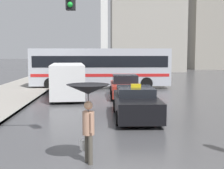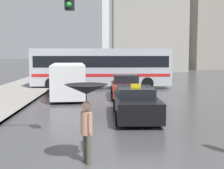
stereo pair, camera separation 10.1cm
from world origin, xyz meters
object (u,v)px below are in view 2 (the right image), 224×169
(taxi, at_px, (136,103))
(ambulance_van, at_px, (68,79))
(sedan_red, at_px, (126,87))
(pedestrian_with_umbrella, at_px, (86,99))
(city_bus, at_px, (101,66))
(monument_cross, at_px, (106,3))

(taxi, distance_m, ambulance_van, 7.35)
(sedan_red, height_order, pedestrian_with_umbrella, pedestrian_with_umbrella)
(city_bus, bearing_deg, pedestrian_with_umbrella, 178.70)
(taxi, distance_m, sedan_red, 6.63)
(taxi, xyz_separation_m, sedan_red, (0.01, 6.63, 0.01))
(sedan_red, height_order, city_bus, city_bus)
(taxi, height_order, ambulance_van, ambulance_van)
(city_bus, bearing_deg, monument_cross, -2.28)
(monument_cross, bearing_deg, sedan_red, -86.57)
(taxi, relative_size, ambulance_van, 0.82)
(ambulance_van, distance_m, monument_cross, 22.29)
(city_bus, distance_m, pedestrian_with_umbrella, 17.83)
(ambulance_van, bearing_deg, monument_cross, -102.67)
(pedestrian_with_umbrella, bearing_deg, monument_cross, -26.93)
(taxi, height_order, pedestrian_with_umbrella, pedestrian_with_umbrella)
(taxi, distance_m, city_bus, 12.23)
(taxi, relative_size, sedan_red, 1.08)
(monument_cross, bearing_deg, pedestrian_with_umbrella, -91.14)
(sedan_red, distance_m, ambulance_van, 3.78)
(ambulance_van, height_order, monument_cross, monument_cross)
(sedan_red, bearing_deg, ambulance_van, 4.74)
(pedestrian_with_umbrella, bearing_deg, ambulance_van, -17.05)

